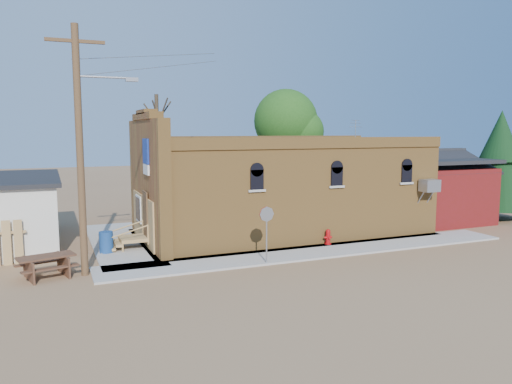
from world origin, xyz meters
name	(u,v)px	position (x,y,z in m)	size (l,w,h in m)	color
ground	(298,261)	(0.00, 0.00, 0.00)	(120.00, 120.00, 0.00)	brown
sidewalk_south	(319,251)	(1.50, 0.90, 0.04)	(19.00, 2.20, 0.08)	#9E9991
sidewalk_west	(120,243)	(-6.30, 6.00, 0.04)	(2.60, 10.00, 0.08)	#9E9991
brick_bar	(278,188)	(1.64, 5.49, 2.34)	(16.40, 7.97, 6.30)	#AB7434
red_shed	(428,182)	(11.50, 5.50, 2.27)	(5.40, 6.40, 4.30)	#5F1310
utility_pole	(81,145)	(-8.14, 1.20, 4.77)	(3.12, 0.26, 9.00)	#543521
tree_bare_near	(157,120)	(-3.00, 13.00, 5.96)	(2.80, 2.80, 7.65)	#423326
tree_leafy	(286,121)	(6.00, 13.50, 5.93)	(4.40, 4.40, 8.15)	#423326
evergreen_tree	(500,158)	(15.50, 4.00, 3.71)	(3.60, 3.60, 6.50)	#423326
fire_hydrant	(328,237)	(2.49, 1.80, 0.43)	(0.42, 0.41, 0.71)	#A2090B
stop_sign	(267,219)	(-1.41, 0.00, 1.81)	(0.61, 0.09, 2.25)	gray
trash_barrel	(106,242)	(-7.12, 4.16, 0.53)	(0.59, 0.59, 0.90)	navy
picnic_table	(46,263)	(-9.50, 1.42, 0.53)	(2.24, 1.88, 0.81)	#513020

